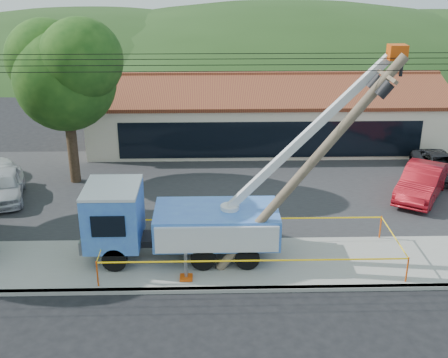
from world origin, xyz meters
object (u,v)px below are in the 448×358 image
utility_truck (177,219)px  leaning_pole (316,159)px  car_dark (438,177)px  car_silver (7,201)px  car_red (420,198)px

utility_truck → leaning_pole: 6.09m
utility_truck → car_dark: 16.75m
car_silver → car_dark: bearing=-8.0°
car_silver → car_dark: size_ratio=0.97×
utility_truck → leaning_pole: (5.22, -1.10, 2.92)m
leaning_pole → utility_truck: bearing=168.1°
leaning_pole → car_dark: bearing=47.5°
utility_truck → car_dark: (14.19, 8.71, -1.81)m
utility_truck → car_silver: (-9.05, 6.06, -1.81)m
car_dark → car_red: bearing=-126.9°
car_red → leaning_pole: bearing=-102.8°
car_silver → car_dark: car_silver is taller
leaning_pole → car_dark: size_ratio=1.90×
leaning_pole → car_silver: size_ratio=1.96×
car_red → car_dark: bearing=86.7°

